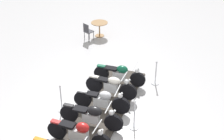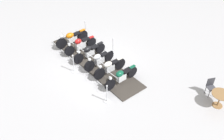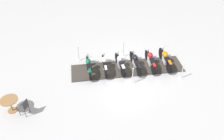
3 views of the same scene
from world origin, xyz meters
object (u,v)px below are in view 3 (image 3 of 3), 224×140
at_px(stanchion_right_mid, 123,52).
at_px(cafe_table, 10,102).
at_px(stanchion_right_rear, 79,56).
at_px(cafe_chair_near_table, 24,106).
at_px(motorcycle_black, 135,61).
at_px(motorcycle_cream, 104,64).
at_px(motorcycle_copper, 165,58).
at_px(motorcycle_chrome, 120,63).
at_px(stanchion_left_front, 182,74).
at_px(motorcycle_maroon, 150,60).
at_px(stanchion_left_mid, 132,78).
at_px(motorcycle_forest, 89,65).

xyz_separation_m(stanchion_right_mid, cafe_table, (-7.44, -1.91, 0.24)).
bearing_deg(stanchion_right_rear, cafe_table, -148.69).
distance_m(cafe_table, cafe_chair_near_table, 0.82).
bearing_deg(motorcycle_black, motorcycle_cream, 87.64).
relative_size(motorcycle_copper, motorcycle_chrome, 1.06).
relative_size(motorcycle_black, stanchion_right_mid, 1.95).
bearing_deg(stanchion_left_front, cafe_table, 170.19).
bearing_deg(motorcycle_copper, cafe_chair_near_table, 110.29).
bearing_deg(motorcycle_copper, cafe_table, 106.72).
xyz_separation_m(motorcycle_maroon, motorcycle_black, (-0.93, 0.29, 0.00)).
relative_size(motorcycle_chrome, stanchion_left_mid, 1.88).
height_order(motorcycle_black, cafe_chair_near_table, motorcycle_black).
distance_m(motorcycle_forest, stanchion_left_front, 5.61).
height_order(stanchion_left_mid, stanchion_left_front, stanchion_left_mid).
distance_m(motorcycle_black, motorcycle_forest, 2.91).
distance_m(motorcycle_forest, cafe_table, 4.90).
bearing_deg(motorcycle_chrome, stanchion_right_mid, -23.96).
distance_m(motorcycle_cream, motorcycle_forest, 0.97).
distance_m(motorcycle_black, cafe_chair_near_table, 6.97).
bearing_deg(cafe_chair_near_table, motorcycle_cream, -120.55).
relative_size(motorcycle_chrome, motorcycle_cream, 1.03).
bearing_deg(stanchion_right_mid, stanchion_left_front, -59.96).
height_order(stanchion_right_mid, cafe_table, stanchion_right_mid).
distance_m(stanchion_left_mid, cafe_table, 6.68).
height_order(motorcycle_black, cafe_table, motorcycle_black).
height_order(motorcycle_cream, stanchion_right_mid, stanchion_right_mid).
xyz_separation_m(motorcycle_chrome, cafe_chair_near_table, (-5.96, -1.29, 0.06)).
distance_m(motorcycle_chrome, cafe_chair_near_table, 6.10).
relative_size(motorcycle_maroon, cafe_chair_near_table, 2.27).
relative_size(motorcycle_copper, stanchion_left_front, 2.15).
bearing_deg(motorcycle_maroon, motorcycle_black, 90.55).
bearing_deg(cafe_table, motorcycle_chrome, 6.40).
xyz_separation_m(motorcycle_black, motorcycle_forest, (-2.79, 0.84, -0.01)).
bearing_deg(stanchion_left_front, stanchion_right_mid, 120.04).
relative_size(stanchion_left_front, cafe_chair_near_table, 1.09).
distance_m(motorcycle_chrome, stanchion_right_mid, 1.46).
bearing_deg(cafe_chair_near_table, motorcycle_maroon, -132.56).
xyz_separation_m(motorcycle_cream, stanchion_left_front, (3.85, -2.66, -0.19)).
distance_m(stanchion_right_rear, cafe_chair_near_table, 5.18).
xyz_separation_m(stanchion_right_rear, cafe_table, (-4.57, -2.78, 0.25)).
height_order(motorcycle_forest, stanchion_right_mid, stanchion_right_mid).
height_order(motorcycle_forest, stanchion_left_mid, stanchion_left_mid).
height_order(motorcycle_copper, stanchion_right_rear, motorcycle_copper).
xyz_separation_m(motorcycle_black, motorcycle_chrome, (-0.93, 0.27, -0.02)).
bearing_deg(motorcycle_maroon, stanchion_right_rear, 73.92).
relative_size(motorcycle_chrome, cafe_chair_near_table, 2.21).
height_order(motorcycle_black, stanchion_right_mid, stanchion_right_mid).
bearing_deg(motorcycle_forest, motorcycle_cream, -92.06).
bearing_deg(motorcycle_copper, stanchion_left_mid, 121.08).
height_order(motorcycle_chrome, stanchion_right_mid, stanchion_right_mid).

